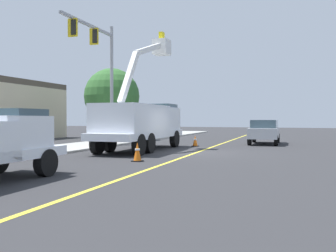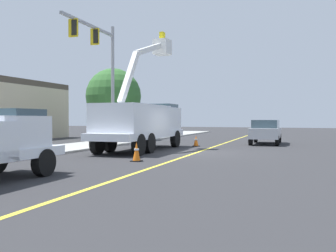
# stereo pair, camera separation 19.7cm
# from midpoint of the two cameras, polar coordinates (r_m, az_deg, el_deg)

# --- Properties ---
(ground) EXTENTS (120.00, 120.00, 0.00)m
(ground) POSITION_cam_midpoint_polar(r_m,az_deg,el_deg) (19.40, 4.10, -4.11)
(ground) COLOR #2D2D30
(sidewalk_far_side) EXTENTS (60.11, 7.52, 0.12)m
(sidewalk_far_side) POSITION_cam_midpoint_polar(r_m,az_deg,el_deg) (22.64, -15.44, -3.25)
(sidewalk_far_side) COLOR #9E9E99
(sidewalk_far_side) RESTS_ON ground
(lane_centre_stripe) EXTENTS (49.90, 3.43, 0.01)m
(lane_centre_stripe) POSITION_cam_midpoint_polar(r_m,az_deg,el_deg) (19.39, 4.10, -4.10)
(lane_centre_stripe) COLOR yellow
(lane_centre_stripe) RESTS_ON ground
(utility_bucket_truck) EXTENTS (8.35, 3.03, 6.98)m
(utility_bucket_truck) POSITION_cam_midpoint_polar(r_m,az_deg,el_deg) (20.93, -4.35, 0.69)
(utility_bucket_truck) COLOR white
(utility_bucket_truck) RESTS_ON ground
(passing_minivan) EXTENTS (4.91, 2.21, 1.69)m
(passing_minivan) POSITION_cam_midpoint_polar(r_m,az_deg,el_deg) (26.88, 14.44, -0.62)
(passing_minivan) COLOR silver
(passing_minivan) RESTS_ON ground
(traffic_cone_mid_front) EXTENTS (0.40, 0.40, 0.81)m
(traffic_cone_mid_front) POSITION_cam_midpoint_polar(r_m,az_deg,el_deg) (15.37, -5.10, -3.99)
(traffic_cone_mid_front) COLOR black
(traffic_cone_mid_front) RESTS_ON ground
(traffic_cone_mid_rear) EXTENTS (0.40, 0.40, 0.72)m
(traffic_cone_mid_rear) POSITION_cam_midpoint_polar(r_m,az_deg,el_deg) (23.81, 3.97, -2.30)
(traffic_cone_mid_rear) COLOR black
(traffic_cone_mid_rear) RESTS_ON ground
(traffic_signal_mast) EXTENTS (5.90, 0.72, 7.97)m
(traffic_signal_mast) POSITION_cam_midpoint_polar(r_m,az_deg,el_deg) (24.08, -10.70, 10.04)
(traffic_signal_mast) COLOR gray
(traffic_signal_mast) RESTS_ON ground
(street_tree_right) EXTENTS (4.65, 4.65, 6.03)m
(street_tree_right) POSITION_cam_midpoint_polar(r_m,az_deg,el_deg) (31.65, -8.82, 4.58)
(street_tree_right) COLOR brown
(street_tree_right) RESTS_ON ground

